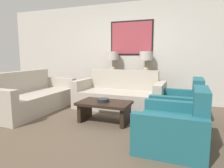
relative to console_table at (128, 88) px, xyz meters
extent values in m
plane|color=brown|center=(0.00, -2.05, -0.37)|extent=(20.00, 20.00, 0.00)
cube|color=beige|center=(0.00, 0.28, 0.95)|extent=(7.98, 0.10, 2.65)
cube|color=black|center=(0.00, 0.22, 1.33)|extent=(1.18, 0.01, 0.92)
cube|color=#9E3842|center=(0.00, 0.22, 1.33)|extent=(1.10, 0.02, 0.84)
cube|color=#332319|center=(0.00, 0.00, 0.00)|extent=(1.45, 0.40, 0.74)
cylinder|color=tan|center=(-0.46, 0.00, 0.38)|extent=(0.14, 0.14, 0.02)
sphere|color=tan|center=(-0.46, 0.00, 0.48)|extent=(0.17, 0.17, 0.17)
cylinder|color=#8C7A51|center=(-0.46, 0.00, 0.65)|extent=(0.02, 0.02, 0.17)
cylinder|color=#B2ADA3|center=(-0.46, 0.00, 0.85)|extent=(0.33, 0.33, 0.23)
cylinder|color=tan|center=(0.46, 0.00, 0.38)|extent=(0.14, 0.14, 0.02)
sphere|color=tan|center=(0.46, 0.00, 0.48)|extent=(0.17, 0.17, 0.17)
cylinder|color=#8C7A51|center=(0.46, 0.00, 0.65)|extent=(0.02, 0.02, 0.17)
cylinder|color=#B2ADA3|center=(0.46, 0.00, 0.85)|extent=(0.33, 0.33, 0.23)
cube|color=#ADA393|center=(0.00, -0.85, -0.17)|extent=(1.70, 0.74, 0.41)
cube|color=#ADA393|center=(0.00, -0.39, 0.07)|extent=(1.70, 0.18, 0.88)
cube|color=#ADA393|center=(-0.94, -0.76, -0.05)|extent=(0.18, 0.92, 0.65)
cube|color=#ADA393|center=(0.94, -0.76, -0.05)|extent=(0.18, 0.92, 0.65)
cube|color=#ADA393|center=(-1.61, -1.65, -0.17)|extent=(0.74, 1.70, 0.41)
cube|color=#ADA393|center=(-2.07, -1.65, 0.07)|extent=(0.18, 1.70, 0.88)
cube|color=#ADA393|center=(-1.70, -0.71, -0.05)|extent=(0.92, 0.18, 0.65)
cube|color=black|center=(0.07, -1.78, -0.01)|extent=(0.96, 0.58, 0.05)
cube|color=black|center=(-0.35, -1.78, -0.20)|extent=(0.07, 0.47, 0.34)
cube|color=black|center=(0.48, -1.78, -0.20)|extent=(0.07, 0.47, 0.34)
cylinder|color=#232328|center=(0.04, -1.79, 0.05)|extent=(0.22, 0.22, 0.06)
cube|color=#1E5B66|center=(1.22, -1.20, -0.18)|extent=(0.71, 0.69, 0.38)
cube|color=#1E5B66|center=(1.67, -1.20, 0.04)|extent=(0.18, 0.69, 0.83)
cube|color=#1E5B66|center=(1.31, -0.79, -0.10)|extent=(0.89, 0.14, 0.54)
cube|color=#1E5B66|center=(1.31, -1.61, -0.10)|extent=(0.89, 0.14, 0.54)
cube|color=#1E5B66|center=(1.22, -2.35, -0.18)|extent=(0.71, 0.69, 0.38)
cube|color=#1E5B66|center=(1.67, -2.35, 0.04)|extent=(0.18, 0.69, 0.83)
cube|color=#1E5B66|center=(1.31, -1.94, -0.10)|extent=(0.89, 0.14, 0.54)
cube|color=#1E5B66|center=(1.31, -2.77, -0.10)|extent=(0.89, 0.14, 0.54)
camera|label=1|loc=(1.51, -5.09, 0.88)|focal=32.00mm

